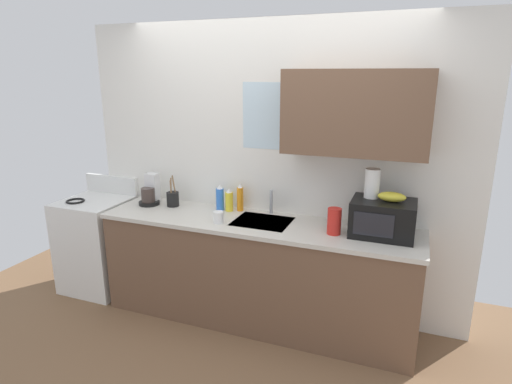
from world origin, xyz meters
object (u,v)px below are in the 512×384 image
(paper_towel_roll, at_px, (372,183))
(dish_soap_bottle_orange, at_px, (240,198))
(mug_white, at_px, (218,217))
(microwave, at_px, (383,218))
(coffee_maker, at_px, (150,193))
(utensil_crock, at_px, (173,199))
(banana_bunch, at_px, (392,197))
(dish_soap_bottle_yellow, at_px, (229,200))
(stove_range, at_px, (98,243))
(cereal_canister, at_px, (334,221))
(dish_soap_bottle_blue, at_px, (220,198))

(paper_towel_roll, bearing_deg, dish_soap_bottle_orange, 174.07)
(mug_white, bearing_deg, microwave, 8.51)
(microwave, height_order, coffee_maker, coffee_maker)
(coffee_maker, xyz_separation_m, utensil_crock, (0.23, 0.01, -0.03))
(paper_towel_roll, bearing_deg, banana_bunch, -18.43)
(mug_white, bearing_deg, dish_soap_bottle_yellow, 98.52)
(stove_range, bearing_deg, mug_white, -5.87)
(paper_towel_roll, xyz_separation_m, cereal_canister, (-0.24, -0.15, -0.28))
(dish_soap_bottle_blue, relative_size, cereal_canister, 1.14)
(banana_bunch, relative_size, cereal_canister, 1.00)
(paper_towel_roll, xyz_separation_m, coffee_maker, (-1.98, 0.01, -0.28))
(mug_white, bearing_deg, stove_range, 174.13)
(mug_white, relative_size, utensil_crock, 0.33)
(microwave, distance_m, banana_bunch, 0.18)
(stove_range, height_order, dish_soap_bottle_orange, dish_soap_bottle_orange)
(microwave, bearing_deg, cereal_canister, -163.83)
(mug_white, bearing_deg, dish_soap_bottle_orange, 83.59)
(stove_range, distance_m, banana_bunch, 2.81)
(dish_soap_bottle_orange, bearing_deg, cereal_canister, -16.84)
(stove_range, distance_m, coffee_maker, 0.80)
(microwave, height_order, dish_soap_bottle_orange, microwave)
(microwave, xyz_separation_m, cereal_canister, (-0.34, -0.10, -0.03))
(microwave, relative_size, mug_white, 4.84)
(stove_range, distance_m, microwave, 2.72)
(microwave, bearing_deg, banana_bunch, 1.77)
(dish_soap_bottle_blue, distance_m, cereal_canister, 1.08)
(mug_white, height_order, utensil_crock, utensil_crock)
(banana_bunch, bearing_deg, paper_towel_roll, 161.57)
(dish_soap_bottle_orange, bearing_deg, paper_towel_roll, -5.93)
(coffee_maker, bearing_deg, cereal_canister, -5.21)
(coffee_maker, bearing_deg, paper_towel_roll, -0.24)
(dish_soap_bottle_yellow, bearing_deg, dish_soap_bottle_orange, 25.13)
(paper_towel_roll, relative_size, dish_soap_bottle_yellow, 1.08)
(cereal_canister, relative_size, mug_white, 2.11)
(utensil_crock, bearing_deg, paper_towel_roll, -0.65)
(paper_towel_roll, height_order, cereal_canister, paper_towel_roll)
(banana_bunch, relative_size, mug_white, 2.11)
(dish_soap_bottle_orange, relative_size, mug_white, 2.58)
(stove_range, relative_size, coffee_maker, 3.86)
(banana_bunch, bearing_deg, stove_range, -179.02)
(dish_soap_bottle_orange, bearing_deg, utensil_crock, -171.23)
(banana_bunch, relative_size, dish_soap_bottle_blue, 0.87)
(stove_range, xyz_separation_m, dish_soap_bottle_orange, (1.44, 0.21, 0.56))
(stove_range, relative_size, paper_towel_roll, 4.91)
(banana_bunch, distance_m, dish_soap_bottle_yellow, 1.38)
(cereal_canister, distance_m, utensil_crock, 1.51)
(microwave, relative_size, coffee_maker, 1.64)
(mug_white, bearing_deg, coffee_maker, 163.06)
(coffee_maker, height_order, dish_soap_bottle_blue, coffee_maker)
(dish_soap_bottle_yellow, xyz_separation_m, dish_soap_bottle_blue, (-0.09, -0.01, 0.01))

